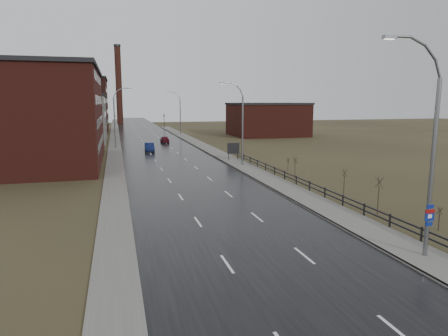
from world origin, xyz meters
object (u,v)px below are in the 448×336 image
car_near (149,148)px  streetlight_main (429,153)px  billboard (233,149)px  car_far (165,140)px

car_near → streetlight_main: bearing=-76.6°
streetlight_main → car_near: (-10.72, 53.35, -5.29)m
car_near → billboard: bearing=-48.9°
car_near → car_far: 15.51m
billboard → car_near: billboard is taller
streetlight_main → car_far: 68.69m
billboard → car_far: bearing=103.4°
streetlight_main → car_far: bearing=95.2°
streetlight_main → car_far: (-6.24, 68.20, -5.33)m
streetlight_main → billboard: bearing=89.1°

